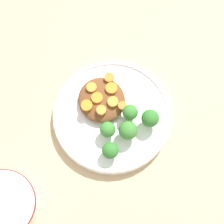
% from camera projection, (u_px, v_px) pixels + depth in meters
% --- Properties ---
extents(ground_plane, '(4.00, 4.00, 0.00)m').
position_uv_depth(ground_plane, '(112.00, 118.00, 0.82)').
color(ground_plane, tan).
extents(plate, '(0.25, 0.25, 0.03)m').
position_uv_depth(plate, '(112.00, 115.00, 0.81)').
color(plate, white).
rests_on(plate, ground_plane).
extents(dip_bowl, '(0.13, 0.13, 0.06)m').
position_uv_depth(dip_bowl, '(5.00, 205.00, 0.73)').
color(dip_bowl, white).
rests_on(dip_bowl, ground_plane).
extents(stew_mound, '(0.10, 0.10, 0.03)m').
position_uv_depth(stew_mound, '(102.00, 100.00, 0.80)').
color(stew_mound, brown).
rests_on(stew_mound, plate).
extents(broccoli_floret_0, '(0.03, 0.03, 0.04)m').
position_uv_depth(broccoli_floret_0, '(108.00, 130.00, 0.76)').
color(broccoli_floret_0, '#7FA85B').
rests_on(broccoli_floret_0, plate).
extents(broccoli_floret_1, '(0.03, 0.03, 0.05)m').
position_uv_depth(broccoli_floret_1, '(130.00, 113.00, 0.77)').
color(broccoli_floret_1, '#7FA85B').
rests_on(broccoli_floret_1, plate).
extents(broccoli_floret_2, '(0.04, 0.04, 0.05)m').
position_uv_depth(broccoli_floret_2, '(128.00, 131.00, 0.76)').
color(broccoli_floret_2, '#7FA85B').
rests_on(broccoli_floret_2, plate).
extents(broccoli_floret_3, '(0.04, 0.04, 0.05)m').
position_uv_depth(broccoli_floret_3, '(150.00, 119.00, 0.77)').
color(broccoli_floret_3, '#7FA85B').
rests_on(broccoli_floret_3, plate).
extents(broccoli_floret_4, '(0.03, 0.03, 0.04)m').
position_uv_depth(broccoli_floret_4, '(110.00, 151.00, 0.75)').
color(broccoli_floret_4, '#759E51').
rests_on(broccoli_floret_4, plate).
extents(carrot_slice_0, '(0.02, 0.02, 0.00)m').
position_uv_depth(carrot_slice_0, '(97.00, 98.00, 0.78)').
color(carrot_slice_0, orange).
rests_on(carrot_slice_0, stew_mound).
extents(carrot_slice_1, '(0.02, 0.02, 0.00)m').
position_uv_depth(carrot_slice_1, '(91.00, 87.00, 0.79)').
color(carrot_slice_1, orange).
rests_on(carrot_slice_1, stew_mound).
extents(carrot_slice_2, '(0.02, 0.02, 0.01)m').
position_uv_depth(carrot_slice_2, '(101.00, 110.00, 0.77)').
color(carrot_slice_2, orange).
rests_on(carrot_slice_2, stew_mound).
extents(carrot_slice_3, '(0.02, 0.02, 0.01)m').
position_uv_depth(carrot_slice_3, '(113.00, 102.00, 0.78)').
color(carrot_slice_3, orange).
rests_on(carrot_slice_3, stew_mound).
extents(carrot_slice_4, '(0.02, 0.02, 0.00)m').
position_uv_depth(carrot_slice_4, '(109.00, 77.00, 0.80)').
color(carrot_slice_4, orange).
rests_on(carrot_slice_4, stew_mound).
extents(carrot_slice_5, '(0.03, 0.03, 0.01)m').
position_uv_depth(carrot_slice_5, '(111.00, 88.00, 0.79)').
color(carrot_slice_5, orange).
rests_on(carrot_slice_5, stew_mound).
extents(carrot_slice_6, '(0.02, 0.02, 0.01)m').
position_uv_depth(carrot_slice_6, '(123.00, 107.00, 0.77)').
color(carrot_slice_6, orange).
rests_on(carrot_slice_6, stew_mound).
extents(carrot_slice_7, '(0.02, 0.02, 0.01)m').
position_uv_depth(carrot_slice_7, '(87.00, 105.00, 0.78)').
color(carrot_slice_7, orange).
rests_on(carrot_slice_7, stew_mound).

